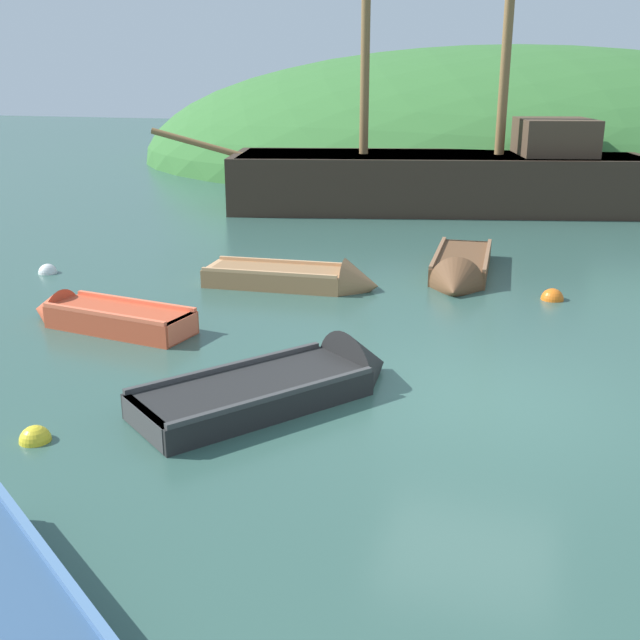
{
  "coord_description": "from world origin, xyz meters",
  "views": [
    {
      "loc": [
        0.83,
        -9.53,
        4.14
      ],
      "look_at": [
        -2.9,
        2.16,
        0.17
      ],
      "focal_mm": 42.63,
      "sensor_mm": 36.0,
      "label": 1
    }
  ],
  "objects_px": {
    "sailing_ship": "(441,189)",
    "buoy_white": "(48,273)",
    "buoy_yellow": "(35,441)",
    "rowboat_center": "(101,319)",
    "rowboat_far": "(295,386)",
    "buoy_orange": "(552,300)",
    "rowboat_portside": "(302,281)",
    "rowboat_near_dock": "(460,272)"
  },
  "relations": [
    {
      "from": "rowboat_center",
      "to": "buoy_orange",
      "type": "bearing_deg",
      "value": -143.08
    },
    {
      "from": "rowboat_near_dock",
      "to": "rowboat_portside",
      "type": "height_order",
      "value": "rowboat_near_dock"
    },
    {
      "from": "rowboat_near_dock",
      "to": "buoy_yellow",
      "type": "distance_m",
      "value": 9.93
    },
    {
      "from": "sailing_ship",
      "to": "buoy_white",
      "type": "height_order",
      "value": "sailing_ship"
    },
    {
      "from": "rowboat_near_dock",
      "to": "buoy_orange",
      "type": "bearing_deg",
      "value": 55.93
    },
    {
      "from": "rowboat_near_dock",
      "to": "sailing_ship",
      "type": "bearing_deg",
      "value": -171.69
    },
    {
      "from": "rowboat_near_dock",
      "to": "rowboat_portside",
      "type": "xyz_separation_m",
      "value": [
        -2.96,
        -1.76,
        -0.0
      ]
    },
    {
      "from": "rowboat_far",
      "to": "rowboat_center",
      "type": "bearing_deg",
      "value": 103.96
    },
    {
      "from": "rowboat_far",
      "to": "buoy_white",
      "type": "distance_m",
      "value": 8.68
    },
    {
      "from": "sailing_ship",
      "to": "rowboat_near_dock",
      "type": "distance_m",
      "value": 8.82
    },
    {
      "from": "rowboat_far",
      "to": "buoy_orange",
      "type": "relative_size",
      "value": 8.69
    },
    {
      "from": "sailing_ship",
      "to": "buoy_white",
      "type": "relative_size",
      "value": 38.1
    },
    {
      "from": "sailing_ship",
      "to": "rowboat_near_dock",
      "type": "bearing_deg",
      "value": 87.34
    },
    {
      "from": "rowboat_far",
      "to": "rowboat_near_dock",
      "type": "bearing_deg",
      "value": 25.91
    },
    {
      "from": "rowboat_center",
      "to": "buoy_orange",
      "type": "distance_m",
      "value": 8.42
    },
    {
      "from": "buoy_yellow",
      "to": "rowboat_far",
      "type": "bearing_deg",
      "value": 42.22
    },
    {
      "from": "rowboat_far",
      "to": "rowboat_center",
      "type": "height_order",
      "value": "rowboat_far"
    },
    {
      "from": "rowboat_far",
      "to": "buoy_orange",
      "type": "bearing_deg",
      "value": 7.34
    },
    {
      "from": "rowboat_center",
      "to": "buoy_orange",
      "type": "xyz_separation_m",
      "value": [
        7.35,
        4.1,
        -0.14
      ]
    },
    {
      "from": "sailing_ship",
      "to": "buoy_yellow",
      "type": "distance_m",
      "value": 17.92
    },
    {
      "from": "buoy_white",
      "to": "buoy_yellow",
      "type": "height_order",
      "value": "buoy_white"
    },
    {
      "from": "sailing_ship",
      "to": "buoy_white",
      "type": "xyz_separation_m",
      "value": [
        -6.83,
        -10.97,
        -0.65
      ]
    },
    {
      "from": "rowboat_center",
      "to": "sailing_ship",
      "type": "bearing_deg",
      "value": -96.8
    },
    {
      "from": "rowboat_portside",
      "to": "buoy_orange",
      "type": "xyz_separation_m",
      "value": [
        4.9,
        0.62,
        -0.13
      ]
    },
    {
      "from": "rowboat_center",
      "to": "rowboat_far",
      "type": "bearing_deg",
      "value": 165.42
    },
    {
      "from": "rowboat_far",
      "to": "buoy_white",
      "type": "xyz_separation_m",
      "value": [
        -7.37,
        4.59,
        -0.11
      ]
    },
    {
      "from": "sailing_ship",
      "to": "buoy_yellow",
      "type": "xyz_separation_m",
      "value": [
        -1.94,
        -17.81,
        -0.65
      ]
    },
    {
      "from": "sailing_ship",
      "to": "buoy_yellow",
      "type": "relative_size",
      "value": 41.59
    },
    {
      "from": "sailing_ship",
      "to": "rowboat_center",
      "type": "bearing_deg",
      "value": 60.88
    },
    {
      "from": "buoy_white",
      "to": "buoy_yellow",
      "type": "distance_m",
      "value": 8.41
    },
    {
      "from": "rowboat_center",
      "to": "buoy_white",
      "type": "height_order",
      "value": "rowboat_center"
    },
    {
      "from": "sailing_ship",
      "to": "rowboat_portside",
      "type": "relative_size",
      "value": 4.3
    },
    {
      "from": "rowboat_center",
      "to": "rowboat_portside",
      "type": "bearing_deg",
      "value": -117.38
    },
    {
      "from": "buoy_orange",
      "to": "buoy_yellow",
      "type": "xyz_separation_m",
      "value": [
        -5.69,
        -8.05,
        0.0
      ]
    },
    {
      "from": "rowboat_portside",
      "to": "buoy_yellow",
      "type": "xyz_separation_m",
      "value": [
        -0.79,
        -7.44,
        -0.13
      ]
    },
    {
      "from": "rowboat_center",
      "to": "buoy_orange",
      "type": "height_order",
      "value": "rowboat_center"
    },
    {
      "from": "rowboat_center",
      "to": "buoy_yellow",
      "type": "xyz_separation_m",
      "value": [
        1.66,
        -3.95,
        -0.14
      ]
    },
    {
      "from": "rowboat_near_dock",
      "to": "buoy_yellow",
      "type": "xyz_separation_m",
      "value": [
        -3.75,
        -9.19,
        -0.13
      ]
    },
    {
      "from": "buoy_orange",
      "to": "rowboat_near_dock",
      "type": "bearing_deg",
      "value": 149.51
    },
    {
      "from": "sailing_ship",
      "to": "rowboat_far",
      "type": "bearing_deg",
      "value": 77.44
    },
    {
      "from": "rowboat_far",
      "to": "buoy_white",
      "type": "relative_size",
      "value": 9.26
    },
    {
      "from": "rowboat_far",
      "to": "buoy_white",
      "type": "height_order",
      "value": "rowboat_far"
    }
  ]
}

